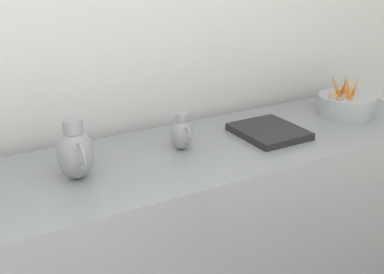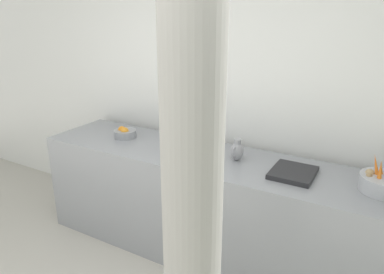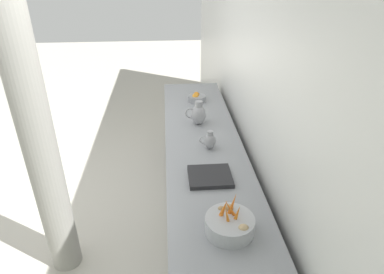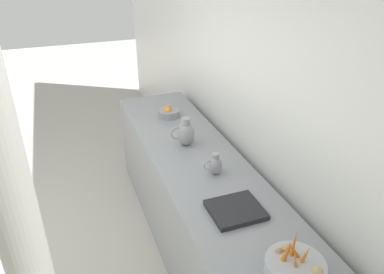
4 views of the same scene
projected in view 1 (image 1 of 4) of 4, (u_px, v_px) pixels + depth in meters
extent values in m
cube|color=white|center=(200.00, 10.00, 2.51)|extent=(0.10, 9.55, 3.00)
cube|color=gray|center=(159.00, 247.00, 2.28)|extent=(0.72, 3.22, 0.93)
cylinder|color=#ADAFB5|center=(346.00, 105.00, 2.67)|extent=(0.32, 0.32, 0.11)
torus|color=#ADAFB5|center=(345.00, 113.00, 2.69)|extent=(0.19, 0.19, 0.01)
cone|color=orange|center=(343.00, 89.00, 2.62)|extent=(0.10, 0.05, 0.14)
cone|color=orange|center=(355.00, 88.00, 2.62)|extent=(0.06, 0.04, 0.15)
cone|color=orange|center=(336.00, 88.00, 2.62)|extent=(0.09, 0.09, 0.16)
cone|color=orange|center=(345.00, 86.00, 2.67)|extent=(0.06, 0.06, 0.15)
cone|color=orange|center=(349.00, 91.00, 2.59)|extent=(0.08, 0.04, 0.14)
ellipsoid|color=#9E7F56|center=(340.00, 101.00, 2.58)|extent=(0.05, 0.04, 0.04)
ellipsoid|color=tan|center=(333.00, 98.00, 2.61)|extent=(0.06, 0.05, 0.05)
ellipsoid|color=tan|center=(349.00, 91.00, 2.75)|extent=(0.06, 0.05, 0.05)
ellipsoid|color=#939399|center=(75.00, 154.00, 1.90)|extent=(0.15, 0.15, 0.21)
cylinder|color=#939399|center=(73.00, 126.00, 1.85)|extent=(0.08, 0.08, 0.06)
torus|color=#939399|center=(81.00, 157.00, 1.82)|extent=(0.11, 0.01, 0.11)
ellipsoid|color=#939399|center=(181.00, 134.00, 2.19)|extent=(0.10, 0.10, 0.15)
cylinder|color=#939399|center=(181.00, 117.00, 2.16)|extent=(0.06, 0.06, 0.04)
torus|color=#939399|center=(187.00, 135.00, 2.14)|extent=(0.08, 0.01, 0.08)
cube|color=#232326|center=(269.00, 131.00, 2.37)|extent=(0.34, 0.30, 0.04)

